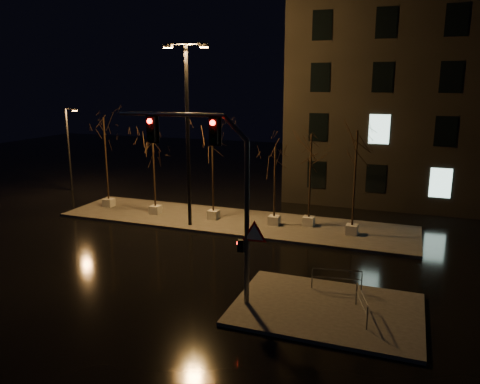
% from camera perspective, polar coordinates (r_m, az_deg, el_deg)
% --- Properties ---
extents(ground, '(90.00, 90.00, 0.00)m').
position_cam_1_polar(ground, '(23.87, -6.13, -7.68)').
color(ground, black).
rests_on(ground, ground).
extents(median, '(22.00, 5.00, 0.15)m').
position_cam_1_polar(median, '(29.05, -0.91, -3.60)').
color(median, '#3F3C38').
rests_on(median, ground).
extents(sidewalk_corner, '(7.00, 5.00, 0.15)m').
position_cam_1_polar(sidewalk_corner, '(18.64, 10.53, -13.86)').
color(sidewalk_corner, '#3F3C38').
rests_on(sidewalk_corner, ground).
extents(building, '(25.00, 12.00, 15.00)m').
position_cam_1_polar(building, '(38.16, 26.62, 10.38)').
color(building, black).
rests_on(building, ground).
extents(tree_0, '(1.80, 1.80, 6.25)m').
position_cam_1_polar(tree_0, '(32.61, -16.19, 6.39)').
color(tree_0, '#BAB9AE').
rests_on(tree_0, median).
extents(tree_1, '(1.80, 1.80, 5.15)m').
position_cam_1_polar(tree_1, '(30.09, -10.54, 4.54)').
color(tree_1, '#BAB9AE').
rests_on(tree_1, median).
extents(tree_2, '(1.80, 1.80, 6.03)m').
position_cam_1_polar(tree_2, '(28.41, -3.37, 5.59)').
color(tree_2, '#BAB9AE').
rests_on(tree_2, median).
extents(tree_3, '(1.80, 1.80, 4.84)m').
position_cam_1_polar(tree_3, '(27.34, 4.30, 3.37)').
color(tree_3, '#BAB9AE').
rests_on(tree_3, median).
extents(tree_4, '(1.80, 1.80, 5.64)m').
position_cam_1_polar(tree_4, '(27.33, 8.64, 4.53)').
color(tree_4, '#BAB9AE').
rests_on(tree_4, median).
extents(tree_5, '(1.80, 1.80, 6.00)m').
position_cam_1_polar(tree_5, '(26.14, 13.98, 4.50)').
color(tree_5, '#BAB9AE').
rests_on(tree_5, median).
extents(traffic_signal_mast, '(5.95, 0.44, 7.26)m').
position_cam_1_polar(traffic_signal_mast, '(17.42, -2.87, 1.37)').
color(traffic_signal_mast, '#54575C').
rests_on(traffic_signal_mast, sidewalk_corner).
extents(streetlight_main, '(2.62, 0.63, 10.45)m').
position_cam_1_polar(streetlight_main, '(27.14, -6.41, 8.27)').
color(streetlight_main, black).
rests_on(streetlight_main, median).
extents(streetlight_far, '(1.29, 0.39, 6.56)m').
position_cam_1_polar(streetlight_far, '(39.30, -20.09, 5.30)').
color(streetlight_far, black).
rests_on(streetlight_far, ground).
extents(guard_rail_a, '(2.02, 0.37, 0.88)m').
position_cam_1_polar(guard_rail_a, '(19.88, 11.72, -10.06)').
color(guard_rail_a, '#54575C').
rests_on(guard_rail_a, sidewalk_corner).
extents(guard_rail_b, '(0.62, 1.85, 0.92)m').
position_cam_1_polar(guard_rail_b, '(17.98, 14.62, -12.78)').
color(guard_rail_b, '#54575C').
rests_on(guard_rail_b, sidewalk_corner).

